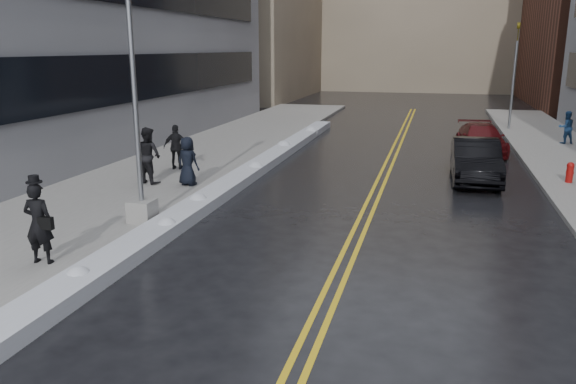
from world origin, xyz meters
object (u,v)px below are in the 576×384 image
Objects in this scene: lamppost at (137,135)px; pedestrian_east at (566,127)px; pedestrian_b at (148,155)px; pedestrian_c at (188,161)px; fire_hydrant at (570,171)px; pedestrian_d at (176,147)px; traffic_signal at (514,72)px; car_maroon at (481,139)px; pedestrian_fedora at (39,223)px; car_black at (476,161)px.

lamppost is 4.76× the size of pedestrian_east.
pedestrian_c is at bearing -157.43° from pedestrian_b.
pedestrian_east is at bearing 80.12° from fire_hydrant.
pedestrian_c is 0.97× the size of pedestrian_d.
pedestrian_east is (2.08, -4.94, -2.45)m from traffic_signal.
pedestrian_b is (-2.02, 4.17, -1.40)m from lamppost.
car_maroon is (11.72, 9.95, -0.47)m from pedestrian_b.
pedestrian_fedora is at bearing 121.98° from pedestrian_b.
traffic_signal is 5.89m from pedestrian_east.
fire_hydrant is at bearing 174.22° from pedestrian_d.
lamppost is 4.84m from pedestrian_b.
traffic_signal is 3.44× the size of pedestrian_d.
traffic_signal reaches higher than pedestrian_c.
lamppost reaches higher than traffic_signal.
lamppost is 3.87× the size of pedestrian_b.
car_black is at bearing -145.12° from pedestrian_c.
traffic_signal is 21.81m from pedestrian_c.
car_black is (11.13, 3.87, -0.37)m from pedestrian_b.
pedestrian_c is 2.82m from pedestrian_d.
lamppost is at bearing 96.25° from pedestrian_d.
pedestrian_b is 1.23× the size of pedestrian_east.
pedestrian_d is at bearing 107.79° from lamppost.
car_maroon is (9.71, 14.11, -1.87)m from lamppost.
lamppost is at bearing -146.96° from fire_hydrant.
pedestrian_fedora is 1.08× the size of pedestrian_c.
lamppost is 10.45× the size of fire_hydrant.
pedestrian_fedora is 7.51m from pedestrian_c.
lamppost reaches higher than pedestrian_d.
fire_hydrant is at bearing -150.31° from pedestrian_c.
traffic_signal is at bearing 92.05° from fire_hydrant.
lamppost is 22.05m from pedestrian_east.
pedestrian_d is 19.13m from pedestrian_east.
pedestrian_d is at bearing -174.24° from fire_hydrant.
pedestrian_east is at bearing -125.08° from pedestrian_c.
fire_hydrant is at bearing -143.55° from pedestrian_b.
pedestrian_d is 1.09× the size of pedestrian_east.
pedestrian_fedora reaches higher than pedestrian_d.
pedestrian_b reaches higher than pedestrian_c.
pedestrian_east is at bearing 50.87° from lamppost.
fire_hydrant is 0.40× the size of pedestrian_fedora.
traffic_signal is 3.05× the size of pedestrian_b.
traffic_signal reaches higher than pedestrian_east.
fire_hydrant is 0.37× the size of pedestrian_b.
car_maroon is (10.34, 17.43, -0.40)m from pedestrian_fedora.
pedestrian_c reaches higher than car_maroon.
traffic_signal is 14.46m from car_black.
car_black is at bearing 43.44° from pedestrian_east.
pedestrian_fedora reaches higher than pedestrian_east.
pedestrian_fedora is (-0.63, -3.32, -1.47)m from lamppost.
traffic_signal reaches higher than pedestrian_fedora.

